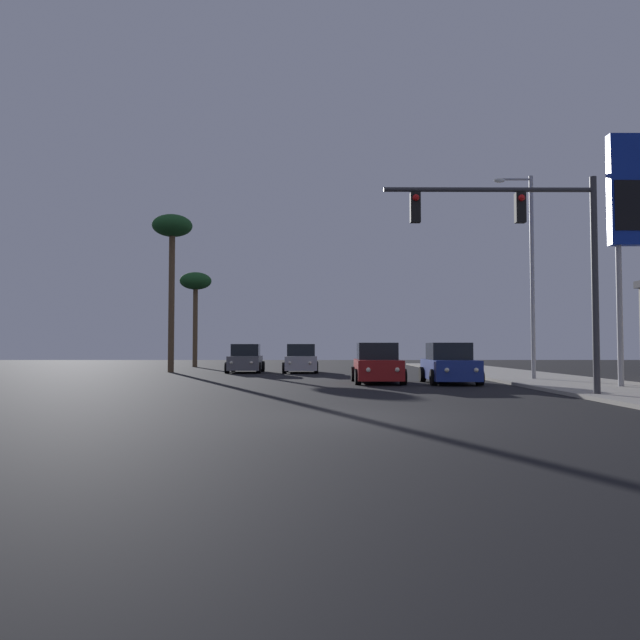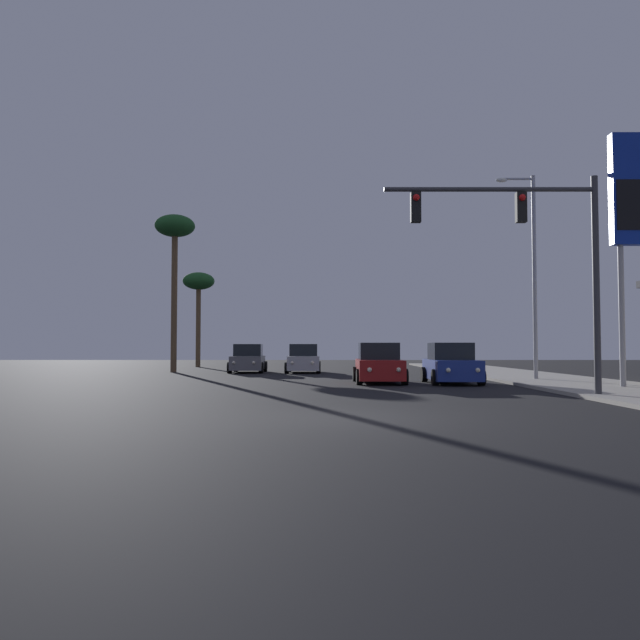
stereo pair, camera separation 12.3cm
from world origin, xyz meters
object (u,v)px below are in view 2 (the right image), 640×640
at_px(street_lamp, 529,265).
at_px(palm_tree_mid, 173,235).
at_px(car_red, 377,365).
at_px(traffic_light_mast, 534,241).
at_px(gas_station_sign, 637,203).
at_px(car_silver, 301,360).
at_px(palm_tree_far, 197,285).
at_px(car_blue, 449,365).
at_px(car_grey, 246,360).

xyz_separation_m(street_lamp, palm_tree_mid, (-18.11, 9.95, 3.13)).
distance_m(car_red, traffic_light_mast, 9.48).
bearing_deg(street_lamp, gas_station_sign, -69.51).
distance_m(car_red, car_silver, 11.15).
xyz_separation_m(palm_tree_far, palm_tree_mid, (0.50, -10.00, 2.03)).
distance_m(car_blue, traffic_light_mast, 8.35).
relative_size(street_lamp, palm_tree_far, 1.25).
xyz_separation_m(car_silver, palm_tree_mid, (-7.78, 0.60, 7.48)).
distance_m(car_grey, palm_tree_far, 12.69).
height_order(car_blue, palm_tree_mid, palm_tree_mid).
relative_size(car_red, car_silver, 1.00).
xyz_separation_m(traffic_light_mast, gas_station_sign, (4.92, 3.50, 1.94)).
relative_size(car_red, palm_tree_mid, 0.46).
bearing_deg(palm_tree_far, car_red, -61.06).
bearing_deg(palm_tree_mid, car_silver, -4.42).
height_order(car_red, street_lamp, street_lamp).
relative_size(car_blue, palm_tree_far, 0.60).
distance_m(car_blue, palm_tree_mid, 19.77).
bearing_deg(car_blue, gas_station_sign, 148.88).
distance_m(car_blue, car_silver, 12.69).
xyz_separation_m(car_grey, gas_station_sign, (15.63, -15.05, 5.86)).
distance_m(car_blue, street_lamp, 6.08).
bearing_deg(gas_station_sign, car_blue, 147.43).
bearing_deg(street_lamp, car_silver, 137.83).
xyz_separation_m(car_silver, traffic_light_mast, (7.43, -18.27, 3.91)).
relative_size(car_blue, car_silver, 1.00).
height_order(car_blue, palm_tree_far, palm_tree_far).
bearing_deg(car_grey, street_lamp, 142.87).
distance_m(traffic_light_mast, palm_tree_far, 32.90).
height_order(car_silver, palm_tree_mid, palm_tree_mid).
bearing_deg(traffic_light_mast, palm_tree_far, 118.55).
bearing_deg(car_blue, palm_tree_far, -54.32).
height_order(car_grey, gas_station_sign, gas_station_sign).
bearing_deg(traffic_light_mast, car_blue, 98.05).
bearing_deg(car_blue, car_red, -5.51).
bearing_deg(car_grey, car_silver, 173.13).
xyz_separation_m(car_red, traffic_light_mast, (3.98, -7.66, 3.91)).
relative_size(car_blue, traffic_light_mast, 0.67).
xyz_separation_m(car_blue, traffic_light_mast, (1.03, -7.30, 3.91)).
bearing_deg(street_lamp, traffic_light_mast, -108.00).
xyz_separation_m(car_grey, car_silver, (3.28, -0.29, 0.00)).
bearing_deg(car_silver, gas_station_sign, 128.52).
distance_m(street_lamp, gas_station_sign, 5.97).
bearing_deg(palm_tree_mid, traffic_light_mast, -51.13).
relative_size(car_blue, car_grey, 1.00).
relative_size(car_red, traffic_light_mast, 0.67).
bearing_deg(car_silver, car_blue, 118.88).
height_order(car_silver, street_lamp, street_lamp).
bearing_deg(traffic_light_mast, gas_station_sign, 35.45).
xyz_separation_m(car_blue, palm_tree_far, (-14.67, 21.56, 5.45)).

